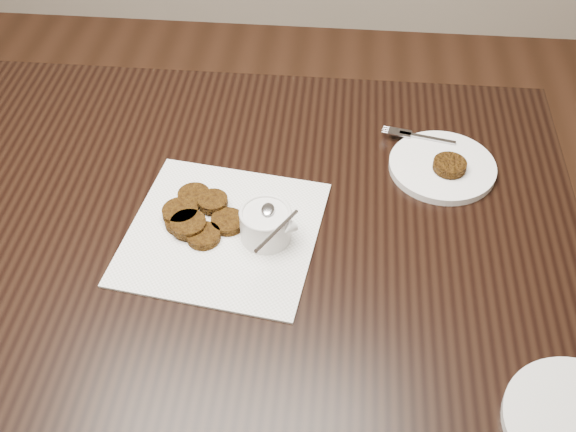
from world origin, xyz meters
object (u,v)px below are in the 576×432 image
Objects in this scene: table at (208,342)px; napkin at (223,232)px; sauce_ramekin at (265,211)px; plate_with_patty at (443,164)px.

napkin is at bearing -32.90° from table.
napkin is (0.06, -0.04, 0.38)m from table.
sauce_ramekin reaches higher than napkin.
table is 0.46m from sauce_ramekin.
sauce_ramekin is 0.35m from plate_with_patty.
napkin is 1.60× the size of plate_with_patty.
plate_with_patty is at bearing 27.61° from napkin.
sauce_ramekin reaches higher than plate_with_patty.
sauce_ramekin is 0.61× the size of plate_with_patty.
sauce_ramekin is (0.07, -0.00, 0.06)m from napkin.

